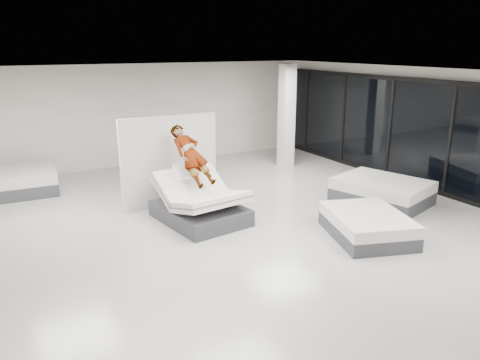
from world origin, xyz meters
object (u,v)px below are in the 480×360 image
at_px(flat_bed_right_near, 367,225).
at_px(column, 286,117).
at_px(remote, 209,175).
at_px(flat_bed_left_far, 11,183).
at_px(hero_bed, 200,204).
at_px(divider_panel, 170,161).
at_px(flat_bed_right_far, 382,191).
at_px(person, 192,165).

xyz_separation_m(flat_bed_right_near, column, (1.76, 5.59, 1.35)).
relative_size(remote, flat_bed_left_far, 0.06).
height_order(hero_bed, divider_panel, divider_panel).
relative_size(hero_bed, column, 0.69).
bearing_deg(flat_bed_right_near, flat_bed_right_far, 38.40).
height_order(flat_bed_right_far, flat_bed_left_far, flat_bed_left_far).
relative_size(person, flat_bed_right_far, 0.66).
distance_m(flat_bed_right_far, flat_bed_left_far, 9.50).
bearing_deg(column, hero_bed, -144.21).
xyz_separation_m(hero_bed, divider_panel, (-0.17, 1.34, 0.71)).
xyz_separation_m(remote, flat_bed_right_far, (4.23, -0.97, -0.74)).
bearing_deg(hero_bed, flat_bed_left_far, 130.65).
bearing_deg(flat_bed_right_far, flat_bed_right_near, -141.60).
relative_size(hero_bed, flat_bed_right_near, 1.01).
distance_m(person, remote, 0.45).
distance_m(divider_panel, flat_bed_left_far, 4.46).
height_order(hero_bed, flat_bed_right_near, hero_bed).
bearing_deg(flat_bed_right_far, person, 164.04).
bearing_deg(flat_bed_right_near, divider_panel, 126.24).
height_order(flat_bed_right_far, column, column).
bearing_deg(person, divider_panel, 88.33).
height_order(divider_panel, column, column).
distance_m(remote, column, 5.23).
xyz_separation_m(flat_bed_right_far, flat_bed_right_near, (-1.85, -1.47, -0.03)).
distance_m(person, column, 5.26).
bearing_deg(remote, flat_bed_right_far, -21.64).
bearing_deg(hero_bed, person, 98.67).
relative_size(remote, flat_bed_right_far, 0.06).
height_order(remote, divider_panel, divider_panel).
distance_m(person, flat_bed_right_far, 4.77).
distance_m(person, flat_bed_left_far, 5.27).
relative_size(divider_panel, flat_bed_right_near, 1.10).
distance_m(flat_bed_right_near, column, 6.01).
height_order(remote, column, column).
bearing_deg(person, remote, -57.85).
distance_m(person, flat_bed_right_near, 3.94).
xyz_separation_m(remote, flat_bed_right_near, (2.38, -2.44, -0.78)).
bearing_deg(hero_bed, divider_panel, 97.38).
bearing_deg(person, column, 24.07).
xyz_separation_m(divider_panel, flat_bed_right_far, (4.62, -2.32, -0.80)).
relative_size(hero_bed, flat_bed_left_far, 0.98).
height_order(person, flat_bed_right_far, person).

